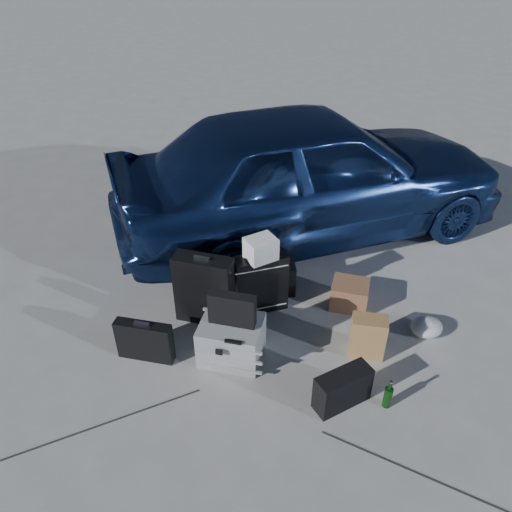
{
  "coord_description": "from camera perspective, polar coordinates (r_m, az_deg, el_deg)",
  "views": [
    {
      "loc": [
        -0.53,
        -2.98,
        3.22
      ],
      "look_at": [
        -0.06,
        0.85,
        0.54
      ],
      "focal_mm": 35.0,
      "sensor_mm": 36.0,
      "label": 1
    }
  ],
  "objects": [
    {
      "name": "flat_box_black",
      "position": [
        4.91,
        0.65,
        0.06
      ],
      "size": [
        0.28,
        0.21,
        0.06
      ],
      "primitive_type": "cube",
      "rotation": [
        0.0,
        0.0,
        -0.09
      ],
      "color": "black",
      "rests_on": "flat_box_white"
    },
    {
      "name": "suitcase_left",
      "position": [
        4.62,
        -5.94,
        -3.84
      ],
      "size": [
        0.57,
        0.39,
        0.7
      ],
      "primitive_type": "cube",
      "rotation": [
        0.0,
        0.0,
        -0.4
      ],
      "color": "black",
      "rests_on": "ground"
    },
    {
      "name": "messenger_bag",
      "position": [
        4.07,
        9.87,
        -14.72
      ],
      "size": [
        0.49,
        0.33,
        0.32
      ],
      "primitive_type": "cube",
      "rotation": [
        0.0,
        0.0,
        0.38
      ],
      "color": "black",
      "rests_on": "ground"
    },
    {
      "name": "pelican_case",
      "position": [
        4.34,
        -2.82,
        -9.56
      ],
      "size": [
        0.63,
        0.58,
        0.38
      ],
      "primitive_type": "cube",
      "rotation": [
        0.0,
        0.0,
        -0.35
      ],
      "color": "#95979A",
      "rests_on": "ground"
    },
    {
      "name": "green_bottle",
      "position": [
        4.15,
        14.89,
        -15.02
      ],
      "size": [
        0.07,
        0.07,
        0.27
      ],
      "primitive_type": "cylinder",
      "rotation": [
        0.0,
        0.0,
        0.02
      ],
      "color": "black",
      "rests_on": "ground"
    },
    {
      "name": "laptop_bag",
      "position": [
        4.12,
        -2.76,
        -6.1
      ],
      "size": [
        0.4,
        0.23,
        0.3
      ],
      "primitive_type": "cube",
      "rotation": [
        0.0,
        0.0,
        -0.37
      ],
      "color": "black",
      "rests_on": "pelican_case"
    },
    {
      "name": "cardboard_box",
      "position": [
        4.97,
        10.66,
        -4.34
      ],
      "size": [
        0.44,
        0.42,
        0.26
      ],
      "primitive_type": "cube",
      "rotation": [
        0.0,
        0.0,
        -0.39
      ],
      "color": "brown",
      "rests_on": "ground"
    },
    {
      "name": "briefcase",
      "position": [
        4.43,
        -12.6,
        -9.46
      ],
      "size": [
        0.5,
        0.27,
        0.38
      ],
      "primitive_type": "cube",
      "rotation": [
        0.0,
        0.0,
        -0.34
      ],
      "color": "black",
      "rests_on": "ground"
    },
    {
      "name": "kraft_bag",
      "position": [
        4.46,
        12.64,
        -8.96
      ],
      "size": [
        0.34,
        0.26,
        0.4
      ],
      "primitive_type": "cube",
      "rotation": [
        0.0,
        0.0,
        -0.3
      ],
      "color": "olive",
      "rests_on": "ground"
    },
    {
      "name": "white_carton",
      "position": [
        4.5,
        0.55,
        0.83
      ],
      "size": [
        0.33,
        0.3,
        0.21
      ],
      "primitive_type": "cube",
      "rotation": [
        0.0,
        0.0,
        0.4
      ],
      "color": "white",
      "rests_on": "suitcase_right"
    },
    {
      "name": "car",
      "position": [
        5.8,
        6.28,
        9.54
      ],
      "size": [
        4.79,
        2.73,
        1.54
      ],
      "primitive_type": "imported",
      "rotation": [
        0.0,
        0.0,
        1.78
      ],
      "color": "navy",
      "rests_on": "ground"
    },
    {
      "name": "plastic_bag",
      "position": [
        4.87,
        18.9,
        -7.69
      ],
      "size": [
        0.32,
        0.28,
        0.16
      ],
      "primitive_type": "ellipsoid",
      "rotation": [
        0.0,
        0.0,
        0.11
      ],
      "color": "#BBBDC1",
      "rests_on": "ground"
    },
    {
      "name": "ground",
      "position": [
        4.42,
        2.18,
        -12.03
      ],
      "size": [
        60.0,
        60.0,
        0.0
      ],
      "primitive_type": "plane",
      "color": "#A2A29E",
      "rests_on": "ground"
    },
    {
      "name": "suitcase_right",
      "position": [
        4.75,
        0.54,
        -3.14
      ],
      "size": [
        0.53,
        0.26,
        0.6
      ],
      "primitive_type": "cube",
      "rotation": [
        0.0,
        0.0,
        0.17
      ],
      "color": "black",
      "rests_on": "ground"
    },
    {
      "name": "flat_box_white",
      "position": [
        4.94,
        0.82,
        -0.58
      ],
      "size": [
        0.4,
        0.33,
        0.06
      ],
      "primitive_type": "cube",
      "rotation": [
        0.0,
        0.0,
        -0.19
      ],
      "color": "white",
      "rests_on": "duffel_bag"
    },
    {
      "name": "duffel_bag",
      "position": [
        5.05,
        0.6,
        -2.42
      ],
      "size": [
        0.68,
        0.32,
        0.33
      ],
      "primitive_type": "cube",
      "rotation": [
        0.0,
        0.0,
        -0.05
      ],
      "color": "black",
      "rests_on": "ground"
    }
  ]
}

